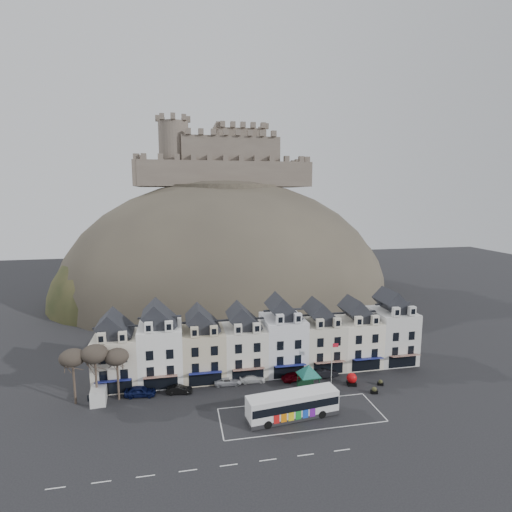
{
  "coord_description": "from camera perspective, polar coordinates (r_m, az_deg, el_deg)",
  "views": [
    {
      "loc": [
        -13.9,
        -47.2,
        30.06
      ],
      "look_at": [
        0.3,
        24.0,
        18.63
      ],
      "focal_mm": 28.0,
      "sensor_mm": 36.0,
      "label": 1
    }
  ],
  "objects": [
    {
      "name": "ground",
      "position": [
        57.66,
        4.74,
        -22.51
      ],
      "size": [
        300.0,
        300.0,
        0.0
      ],
      "primitive_type": "plane",
      "color": "black",
      "rests_on": "ground"
    },
    {
      "name": "coach_bay_markings",
      "position": [
        59.19,
        6.38,
        -21.63
      ],
      "size": [
        22.0,
        7.5,
        0.01
      ],
      "primitive_type": "cube",
      "color": "silver",
      "rests_on": "ground"
    },
    {
      "name": "townhouse_terrace",
      "position": [
        69.29,
        1.2,
        -11.99
      ],
      "size": [
        54.4,
        9.35,
        11.8
      ],
      "color": "silver",
      "rests_on": "ground"
    },
    {
      "name": "castle_hill",
      "position": [
        120.9,
        -3.74,
        -5.41
      ],
      "size": [
        100.0,
        76.0,
        68.0
      ],
      "color": "#3B352D",
      "rests_on": "ground"
    },
    {
      "name": "castle",
      "position": [
        124.38,
        -4.72,
        13.59
      ],
      "size": [
        50.2,
        22.2,
        22.0
      ],
      "color": "brown",
      "rests_on": "ground"
    },
    {
      "name": "tree_left_far",
      "position": [
        63.98,
        -24.76,
        -13.13
      ],
      "size": [
        3.61,
        3.61,
        8.24
      ],
      "color": "#3E3127",
      "rests_on": "ground"
    },
    {
      "name": "tree_left_mid",
      "position": [
        63.22,
        -22.07,
        -12.89
      ],
      "size": [
        3.78,
        3.78,
        8.64
      ],
      "color": "#3E3127",
      "rests_on": "ground"
    },
    {
      "name": "tree_left_near",
      "position": [
        62.96,
        -19.27,
        -13.5
      ],
      "size": [
        3.43,
        3.43,
        7.84
      ],
      "color": "#3E3127",
      "rests_on": "ground"
    },
    {
      "name": "bus",
      "position": [
        57.55,
        5.25,
        -20.31
      ],
      "size": [
        12.86,
        4.44,
        3.56
      ],
      "rotation": [
        0.0,
        0.0,
        0.12
      ],
      "color": "#262628",
      "rests_on": "ground"
    },
    {
      "name": "bus_shelter",
      "position": [
        64.48,
        7.52,
        -15.88
      ],
      "size": [
        6.22,
        6.22,
        3.96
      ],
      "rotation": [
        0.0,
        0.0,
        0.06
      ],
      "color": "#10321C",
      "rests_on": "ground"
    },
    {
      "name": "red_buoy",
      "position": [
        67.73,
        13.52,
        -16.71
      ],
      "size": [
        1.6,
        1.6,
        1.99
      ],
      "rotation": [
        0.0,
        0.0,
        -0.21
      ],
      "color": "black",
      "rests_on": "ground"
    },
    {
      "name": "flagpole",
      "position": [
        65.9,
        10.85,
        -14.46
      ],
      "size": [
        1.03,
        0.17,
        7.1
      ],
      "rotation": [
        0.0,
        0.0,
        -0.1
      ],
      "color": "silver",
      "rests_on": "ground"
    },
    {
      "name": "white_van",
      "position": [
        65.97,
        -21.5,
        -17.75
      ],
      "size": [
        2.48,
        4.97,
        2.2
      ],
      "rotation": [
        0.0,
        0.0,
        0.08
      ],
      "color": "silver",
      "rests_on": "ground"
    },
    {
      "name": "planter_west",
      "position": [
        69.06,
        17.35,
        -16.88
      ],
      "size": [
        1.02,
        0.77,
        0.92
      ],
      "rotation": [
        0.0,
        0.0,
        -0.38
      ],
      "color": "black",
      "rests_on": "ground"
    },
    {
      "name": "planter_east",
      "position": [
        66.3,
        16.54,
        -17.92
      ],
      "size": [
        1.12,
        0.73,
        1.04
      ],
      "rotation": [
        0.0,
        0.0,
        -0.19
      ],
      "color": "black",
      "rests_on": "ground"
    },
    {
      "name": "car_navy",
      "position": [
        65.31,
        -16.21,
        -18.06
      ],
      "size": [
        4.78,
        2.33,
        1.57
      ],
      "primitive_type": "imported",
      "rotation": [
        0.0,
        0.0,
        1.47
      ],
      "color": "#0B1137",
      "rests_on": "ground"
    },
    {
      "name": "car_black",
      "position": [
        64.77,
        -10.9,
        -18.24
      ],
      "size": [
        3.99,
        1.83,
        1.27
      ],
      "primitive_type": "imported",
      "rotation": [
        0.0,
        0.0,
        1.44
      ],
      "color": "black",
      "rests_on": "ground"
    },
    {
      "name": "car_silver",
      "position": [
        66.52,
        -4.04,
        -17.35
      ],
      "size": [
        4.49,
        2.39,
        1.22
      ],
      "primitive_type": "imported",
      "rotation": [
        0.0,
        0.0,
        1.49
      ],
      "color": "silver",
      "rests_on": "ground"
    },
    {
      "name": "car_white",
      "position": [
        67.06,
        -0.56,
        -17.1
      ],
      "size": [
        4.3,
        1.97,
        1.22
      ],
      "primitive_type": "imported",
      "rotation": [
        0.0,
        0.0,
        1.51
      ],
      "color": "white",
      "rests_on": "ground"
    },
    {
      "name": "car_maroon",
      "position": [
        67.81,
        5.47,
        -16.75
      ],
      "size": [
        4.34,
        2.34,
        1.4
      ],
      "primitive_type": "imported",
      "rotation": [
        0.0,
        0.0,
        1.75
      ],
      "color": "#5C050E",
      "rests_on": "ground"
    },
    {
      "name": "car_charcoal",
      "position": [
        69.61,
        9.85,
        -16.13
      ],
      "size": [
        4.47,
        2.0,
        1.43
      ],
      "primitive_type": "imported",
      "rotation": [
        0.0,
        0.0,
        1.69
      ],
      "color": "black",
      "rests_on": "ground"
    }
  ]
}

